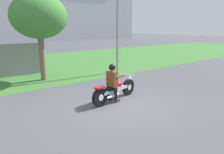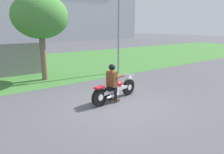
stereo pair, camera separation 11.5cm
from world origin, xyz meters
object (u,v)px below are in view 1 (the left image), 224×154
Objects in this scene: rider_lead at (112,80)px; streetlight_pole at (119,7)px; motorcycle_lead at (115,90)px; tree_roadside at (39,17)px.

rider_lead is 5.79m from streetlight_pole.
tree_roadside is (-1.14, 4.61, 2.77)m from motorcycle_lead.
streetlight_pole reaches higher than motorcycle_lead.
streetlight_pole is at bearing 36.62° from rider_lead.
tree_roadside is (-0.97, 4.65, 2.34)m from rider_lead.
rider_lead is 0.23× the size of streetlight_pole.
motorcycle_lead is at bearing -0.82° from rider_lead.
tree_roadside reaches higher than motorcycle_lead.
rider_lead is at bearing -131.24° from streetlight_pole.
rider_lead reaches higher than motorcycle_lead.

